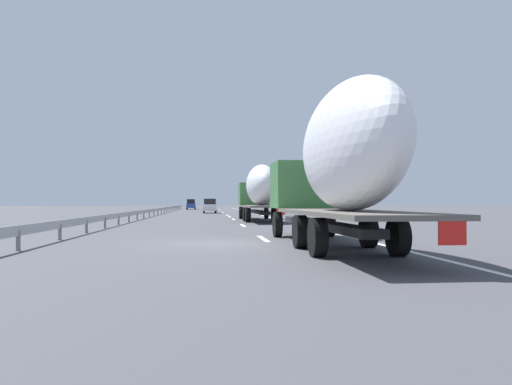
{
  "coord_description": "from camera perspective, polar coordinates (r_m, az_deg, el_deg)",
  "views": [
    {
      "loc": [
        -16.97,
        0.41,
        1.45
      ],
      "look_at": [
        13.03,
        -2.64,
        2.05
      ],
      "focal_mm": 33.88,
      "sensor_mm": 36.0,
      "label": 1
    }
  ],
  "objects": [
    {
      "name": "guardrail_median",
      "position": [
        60.24,
        -11.12,
        -1.94
      ],
      "size": [
        94.0,
        0.1,
        0.76
      ],
      "color": "#9EA0A5",
      "rests_on": "ground_plane"
    },
    {
      "name": "lane_stripe_5",
      "position": [
        67.79,
        -3.93,
        -2.35
      ],
      "size": [
        3.2,
        0.2,
        0.01
      ],
      "primitive_type": "cube",
      "color": "white",
      "rests_on": "ground_plane"
    },
    {
      "name": "truck_trailing",
      "position": [
        15.03,
        9.71,
        3.63
      ],
      "size": [
        13.57,
        2.55,
        4.83
      ],
      "color": "#387038",
      "rests_on": "ground_plane"
    },
    {
      "name": "car_blue_sedan",
      "position": [
        94.47,
        -7.67,
        -1.4
      ],
      "size": [
        4.09,
        1.72,
        2.0
      ],
      "color": "#28479E",
      "rests_on": "ground_plane"
    },
    {
      "name": "lane_stripe_1",
      "position": [
        29.99,
        -1.57,
        -3.9
      ],
      "size": [
        3.2,
        0.2,
        0.01
      ],
      "primitive_type": "cube",
      "color": "white",
      "rests_on": "ground_plane"
    },
    {
      "name": "car_yellow_coupe",
      "position": [
        82.17,
        -5.43,
        -1.5
      ],
      "size": [
        4.41,
        1.92,
        1.79
      ],
      "color": "gold",
      "rests_on": "ground_plane"
    },
    {
      "name": "lane_stripe_2",
      "position": [
        40.82,
        -2.69,
        -3.16
      ],
      "size": [
        3.2,
        0.2,
        0.01
      ],
      "primitive_type": "cube",
      "color": "white",
      "rests_on": "ground_plane"
    },
    {
      "name": "lane_stripe_8",
      "position": [
        93.36,
        -4.44,
        -2.02
      ],
      "size": [
        3.2,
        0.2,
        0.01
      ],
      "primitive_type": "cube",
      "color": "white",
      "rests_on": "ground_plane"
    },
    {
      "name": "edge_line_right",
      "position": [
        62.27,
        -0.35,
        -2.46
      ],
      "size": [
        110.0,
        0.2,
        0.01
      ],
      "primitive_type": "cube",
      "color": "white",
      "rests_on": "ground_plane"
    },
    {
      "name": "car_white_van",
      "position": [
        63.63,
        -5.48,
        -1.58
      ],
      "size": [
        4.44,
        1.74,
        1.88
      ],
      "color": "white",
      "rests_on": "ground_plane"
    },
    {
      "name": "tree_3",
      "position": [
        83.63,
        1.24,
        0.48
      ],
      "size": [
        2.59,
        2.59,
        6.16
      ],
      "color": "#472D19",
      "rests_on": "ground_plane"
    },
    {
      "name": "lane_stripe_4",
      "position": [
        53.14,
        -3.41,
        -2.69
      ],
      "size": [
        3.2,
        0.2,
        0.01
      ],
      "primitive_type": "cube",
      "color": "white",
      "rests_on": "ground_plane"
    },
    {
      "name": "lane_stripe_7",
      "position": [
        86.34,
        -4.33,
        -2.09
      ],
      "size": [
        3.2,
        0.2,
        0.01
      ],
      "primitive_type": "cube",
      "color": "white",
      "rests_on": "ground_plane"
    },
    {
      "name": "lane_stripe_0",
      "position": [
        19.15,
        0.85,
        -5.46
      ],
      "size": [
        3.2,
        0.2,
        0.01
      ],
      "primitive_type": "cube",
      "color": "white",
      "rests_on": "ground_plane"
    },
    {
      "name": "tree_1",
      "position": [
        65.18,
        3.59,
        0.81
      ],
      "size": [
        2.41,
        2.41,
        5.96
      ],
      "color": "#472D19",
      "rests_on": "ground_plane"
    },
    {
      "name": "lane_stripe_6",
      "position": [
        79.98,
        -4.21,
        -2.17
      ],
      "size": [
        3.2,
        0.2,
        0.01
      ],
      "primitive_type": "cube",
      "color": "white",
      "rests_on": "ground_plane"
    },
    {
      "name": "ground_plane",
      "position": [
        56.99,
        -5.39,
        -2.59
      ],
      "size": [
        260.0,
        260.0,
        0.0
      ],
      "primitive_type": "plane",
      "color": "#424247"
    },
    {
      "name": "truck_lead",
      "position": [
        37.1,
        0.41,
        0.31
      ],
      "size": [
        13.46,
        2.55,
        4.22
      ],
      "color": "#387038",
      "rests_on": "ground_plane"
    },
    {
      "name": "lane_stripe_3",
      "position": [
        47.55,
        -3.13,
        -2.87
      ],
      "size": [
        3.2,
        0.2,
        0.01
      ],
      "primitive_type": "cube",
      "color": "white",
      "rests_on": "ground_plane"
    },
    {
      "name": "tree_2",
      "position": [
        65.03,
        4.88,
        1.36
      ],
      "size": [
        3.85,
        3.85,
        7.24
      ],
      "color": "#472D19",
      "rests_on": "ground_plane"
    },
    {
      "name": "tree_0",
      "position": [
        56.77,
        7.01,
        1.02
      ],
      "size": [
        3.39,
        3.39,
        5.89
      ],
      "color": "#472D19",
      "rests_on": "ground_plane"
    },
    {
      "name": "road_sign",
      "position": [
        62.12,
        0.78,
        -0.57
      ],
      "size": [
        0.1,
        0.9,
        2.96
      ],
      "color": "gray",
      "rests_on": "ground_plane"
    }
  ]
}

